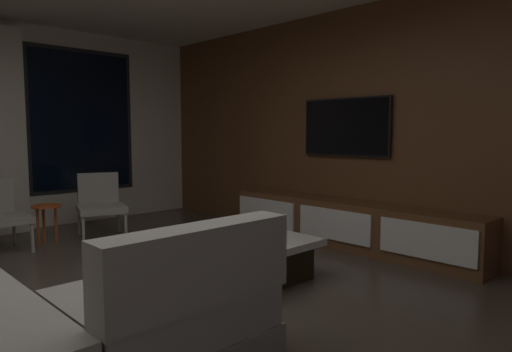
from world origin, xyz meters
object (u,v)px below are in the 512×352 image
(accent_chair_near_window, at_px, (100,202))
(media_console, at_px, (349,225))
(side_stool, at_px, (46,212))
(mounted_tv, at_px, (345,127))
(book_stack_on_coffee_table, at_px, (237,235))
(coffee_table, at_px, (234,257))

(accent_chair_near_window, distance_m, media_console, 3.03)
(side_stool, bearing_deg, accent_chair_near_window, -3.35)
(media_console, distance_m, mounted_tv, 1.13)
(mounted_tv, bearing_deg, side_stool, 137.83)
(accent_chair_near_window, distance_m, side_stool, 0.64)
(side_stool, height_order, media_console, media_console)
(accent_chair_near_window, height_order, media_console, accent_chair_near_window)
(accent_chair_near_window, bearing_deg, side_stool, 176.65)
(accent_chair_near_window, bearing_deg, book_stack_on_coffee_table, -88.72)
(coffee_table, relative_size, book_stack_on_coffee_table, 4.02)
(side_stool, bearing_deg, media_console, -46.62)
(accent_chair_near_window, relative_size, side_stool, 1.70)
(coffee_table, height_order, mounted_tv, mounted_tv)
(coffee_table, bearing_deg, book_stack_on_coffee_table, -117.97)
(book_stack_on_coffee_table, xyz_separation_m, mounted_tv, (1.86, 0.20, 0.94))
(coffee_table, distance_m, media_console, 1.63)
(book_stack_on_coffee_table, distance_m, media_console, 1.69)
(coffee_table, relative_size, mounted_tv, 1.01)
(coffee_table, xyz_separation_m, mounted_tv, (1.81, 0.11, 1.16))
(coffee_table, height_order, accent_chair_near_window, accent_chair_near_window)
(media_console, xyz_separation_m, mounted_tv, (0.18, 0.20, 1.10))
(book_stack_on_coffee_table, bearing_deg, mounted_tv, 6.23)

